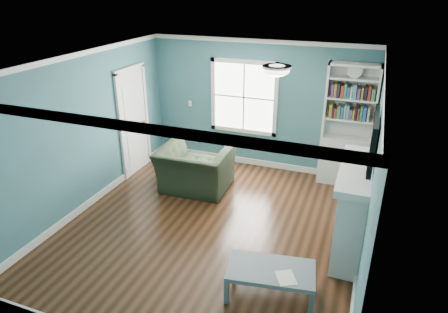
% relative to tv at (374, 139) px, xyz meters
% --- Properties ---
extents(floor, '(5.00, 5.00, 0.00)m').
position_rel_tv_xyz_m(floor, '(-2.20, -0.20, -1.72)').
color(floor, black).
rests_on(floor, ground).
extents(room_walls, '(5.00, 5.00, 5.00)m').
position_rel_tv_xyz_m(room_walls, '(-2.20, -0.20, -0.14)').
color(room_walls, '#356665').
rests_on(room_walls, ground).
extents(trim, '(4.50, 5.00, 2.60)m').
position_rel_tv_xyz_m(trim, '(-2.20, -0.20, -0.49)').
color(trim, white).
rests_on(trim, ground).
extents(window, '(1.40, 0.06, 1.50)m').
position_rel_tv_xyz_m(window, '(-2.50, 2.29, -0.27)').
color(window, white).
rests_on(window, room_walls).
extents(bookshelf, '(0.90, 0.35, 2.31)m').
position_rel_tv_xyz_m(bookshelf, '(-0.43, 2.10, -0.80)').
color(bookshelf, silver).
rests_on(bookshelf, ground).
extents(fireplace, '(0.44, 1.58, 1.30)m').
position_rel_tv_xyz_m(fireplace, '(-0.12, 0.00, -1.09)').
color(fireplace, black).
rests_on(fireplace, ground).
extents(tv, '(0.06, 1.10, 0.65)m').
position_rel_tv_xyz_m(tv, '(0.00, 0.00, 0.00)').
color(tv, black).
rests_on(tv, fireplace).
extents(door, '(0.12, 0.98, 2.17)m').
position_rel_tv_xyz_m(door, '(-4.42, 1.20, -0.65)').
color(door, silver).
rests_on(door, ground).
extents(ceiling_fixture, '(0.38, 0.38, 0.15)m').
position_rel_tv_xyz_m(ceiling_fixture, '(-1.30, -0.10, 0.82)').
color(ceiling_fixture, white).
rests_on(ceiling_fixture, room_walls).
extents(light_switch, '(0.08, 0.01, 0.12)m').
position_rel_tv_xyz_m(light_switch, '(-3.70, 2.28, -0.52)').
color(light_switch, white).
rests_on(light_switch, room_walls).
extents(recliner, '(1.29, 0.86, 1.10)m').
position_rel_tv_xyz_m(recliner, '(-2.96, 0.86, -1.17)').
color(recliner, black).
rests_on(recliner, ground).
extents(coffee_table, '(1.14, 0.74, 0.39)m').
position_rel_tv_xyz_m(coffee_table, '(-0.95, -1.33, -1.39)').
color(coffee_table, '#505A60').
rests_on(coffee_table, ground).
extents(paper_sheet, '(0.31, 0.34, 0.00)m').
position_rel_tv_xyz_m(paper_sheet, '(-0.75, -1.42, -1.34)').
color(paper_sheet, white).
rests_on(paper_sheet, coffee_table).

